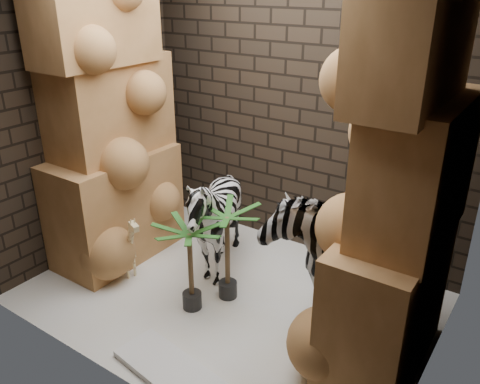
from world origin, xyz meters
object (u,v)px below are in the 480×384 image
Objects in this scene: palm_front at (227,253)px; palm_back at (191,267)px; zebra_left at (215,226)px; giraffe_toy at (125,242)px; zebra_right at (328,226)px.

palm_front reaches higher than palm_back.
zebra_left is 0.89m from giraffe_toy.
palm_front is (-0.75, -0.41, -0.31)m from zebra_right.
palm_back is (-0.16, -0.31, -0.04)m from palm_front.
palm_back is (0.16, -0.56, -0.11)m from zebra_left.
zebra_left is 1.64× the size of giraffe_toy.
zebra_left is 1.38× the size of palm_back.
giraffe_toy is 1.08m from palm_front.
zebra_left is at bearing 142.57° from palm_front.
zebra_left is (-1.07, -0.17, -0.24)m from zebra_right.
zebra_right is at bearing 30.14° from zebra_left.
palm_back is at bearing -150.96° from zebra_right.
zebra_left reaches higher than giraffe_toy.
zebra_right is 1.83× the size of palm_back.
palm_front is at bearing -16.37° from zebra_left.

